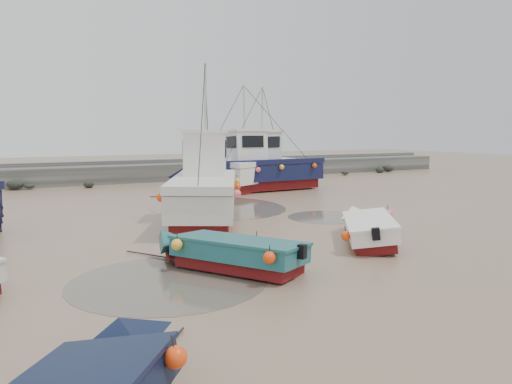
% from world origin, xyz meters
% --- Properties ---
extents(ground, '(120.00, 120.00, 0.00)m').
position_xyz_m(ground, '(0.00, 0.00, 0.00)').
color(ground, '#8B7357').
rests_on(ground, ground).
extents(seawall, '(60.00, 4.92, 1.50)m').
position_xyz_m(seawall, '(0.05, 21.99, 0.63)').
color(seawall, slate).
rests_on(seawall, ground).
extents(puddle_a, '(4.83, 4.83, 0.01)m').
position_xyz_m(puddle_a, '(-2.42, -1.72, 0.00)').
color(puddle_a, '#5A5246').
rests_on(puddle_a, ground).
extents(puddle_b, '(3.41, 3.41, 0.01)m').
position_xyz_m(puddle_b, '(6.29, 3.90, 0.00)').
color(puddle_b, '#5A5246').
rests_on(puddle_b, ground).
extents(puddle_d, '(6.28, 6.28, 0.01)m').
position_xyz_m(puddle_d, '(3.20, 8.58, 0.00)').
color(puddle_d, '#5A5246').
rests_on(puddle_d, ground).
extents(dinghy_2, '(3.80, 5.17, 1.43)m').
position_xyz_m(dinghy_2, '(-0.70, -1.36, 0.55)').
color(dinghy_2, maroon).
rests_on(dinghy_2, ground).
extents(dinghy_3, '(3.92, 5.31, 1.43)m').
position_xyz_m(dinghy_3, '(4.85, -0.50, 0.55)').
color(dinghy_3, maroon).
rests_on(dinghy_3, ground).
extents(cabin_boat_1, '(5.49, 9.46, 6.22)m').
position_xyz_m(cabin_boat_1, '(1.34, 5.33, 1.35)').
color(cabin_boat_1, maroon).
rests_on(cabin_boat_1, ground).
extents(cabin_boat_2, '(10.78, 3.38, 6.22)m').
position_xyz_m(cabin_boat_2, '(7.55, 13.43, 1.32)').
color(cabin_boat_2, maroon).
rests_on(cabin_boat_2, ground).
extents(cabin_boat_3, '(8.63, 5.44, 6.22)m').
position_xyz_m(cabin_boat_3, '(8.42, 14.21, 1.38)').
color(cabin_boat_3, maroon).
rests_on(cabin_boat_3, ground).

